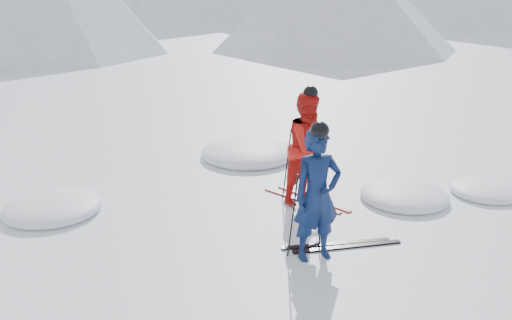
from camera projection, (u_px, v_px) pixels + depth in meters
name	position (u px, v px, depth m)	size (l,w,h in m)	color
ground	(357.00, 217.00, 9.19)	(160.00, 160.00, 0.00)	white
skier_blue	(317.00, 196.00, 7.57)	(0.70, 0.46, 1.92)	#0B1B45
skier_red	(309.00, 148.00, 9.57)	(0.97, 0.76, 2.00)	red
pole_blue_left	(293.00, 216.00, 7.68)	(0.02, 0.02, 1.28)	black
pole_blue_right	(322.00, 207.00, 7.98)	(0.02, 0.02, 1.28)	black
pole_red_left	(287.00, 164.00, 9.77)	(0.02, 0.02, 1.34)	black
pole_red_right	(318.00, 161.00, 9.92)	(0.02, 0.02, 1.34)	black
ski_worn_left	(301.00, 201.00, 9.83)	(0.09, 1.70, 0.03)	black
ski_worn_right	(313.00, 198.00, 9.93)	(0.09, 1.70, 0.03)	black
ski_loose_a	(336.00, 244.00, 8.22)	(0.09, 1.70, 0.03)	black
ski_loose_b	(347.00, 247.00, 8.13)	(0.09, 1.70, 0.03)	black
snow_lumps	(262.00, 179.00, 10.95)	(8.97, 5.60, 0.47)	white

